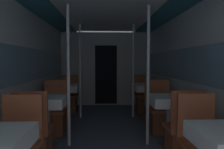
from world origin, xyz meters
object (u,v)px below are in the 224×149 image
Objects in this scene: chair_left_near_1 at (35,140)px; support_pole_left_2 at (80,71)px; dining_table_left_1 at (46,105)px; dining_table_left_2 at (65,90)px; chair_left_far_2 at (69,101)px; support_pole_right_2 at (133,71)px; dining_table_right_1 at (170,104)px; support_pole_right_1 at (148,76)px; dining_table_right_2 at (148,90)px; chair_left_far_1 at (55,118)px; chair_right_near_1 at (182,138)px; support_pole_left_1 at (68,76)px; chair_right_near_2 at (153,110)px; chair_left_near_2 at (61,111)px; chair_right_far_1 at (160,117)px; chair_right_far_2 at (143,100)px.

chair_left_near_1 is 0.44× the size of support_pole_left_2.
dining_table_left_1 is 1.68m from dining_table_left_2.
chair_left_far_2 is at bearing 90.00° from dining_table_left_2.
support_pole_right_2 is at bearing 160.19° from chair_left_far_2.
dining_table_right_1 is 1.77m from support_pole_right_2.
dining_table_right_2 is (0.34, 1.68, -0.44)m from support_pole_right_1.
chair_left_far_1 is 1.84m from support_pole_right_1.
chair_left_far_2 is at bearing 121.46° from support_pole_left_2.
support_pole_left_2 is (0.34, -0.56, 0.78)m from chair_left_far_2.
dining_table_right_2 is (0.00, 1.68, 0.00)m from dining_table_right_1.
chair_right_near_1 reaches higher than dining_table_right_1.
support_pole_left_1 is at bearing -125.93° from support_pole_right_2.
chair_right_near_2 is (1.91, 1.12, -0.35)m from dining_table_left_1.
dining_table_right_2 is at bearing 49.64° from chair_left_near_1.
dining_table_right_2 is at bearing -149.62° from chair_left_far_1.
chair_right_near_1 is at bearing 149.45° from chair_left_far_1.
chair_left_far_1 is at bearing -90.00° from chair_left_near_2.
support_pole_left_2 is at bearing 180.00° from dining_table_right_2.
support_pole_right_1 is at bearing -54.07° from support_pole_left_2.
dining_table_right_2 is at bearing 163.56° from chair_left_far_2.
chair_left_near_1 is at bearing -138.60° from chair_right_near_2.
chair_right_far_1 is 1.17m from dining_table_right_2.
dining_table_left_1 is 1.77m from support_pole_left_2.
chair_right_far_1 is at bearing 138.60° from chair_left_far_2.
chair_left_near_1 is at bearing -163.56° from dining_table_right_1.
chair_left_near_1 and chair_right_far_2 have the same top height.
chair_left_near_1 and chair_left_far_1 have the same top height.
support_pole_left_1 is at bearing -132.91° from dining_table_right_2.
dining_table_right_2 is (1.91, 1.68, 0.00)m from dining_table_left_1.
support_pole_left_2 is 2.08m from support_pole_right_1.
support_pole_right_1 is at bearing 180.00° from dining_table_right_1.
dining_table_right_2 is at bearing 90.00° from chair_right_near_1.
chair_left_near_2 reaches higher than dining_table_left_1.
support_pole_right_1 reaches higher than chair_right_near_1.
chair_right_far_2 is at bearing 58.54° from support_pole_right_2.
chair_left_near_2 is 1.00× the size of chair_right_far_1.
support_pole_right_2 reaches higher than chair_left_far_1.
support_pole_left_2 is at bearing 19.81° from chair_right_far_2.
support_pole_left_2 reaches higher than chair_right_far_1.
support_pole_left_2 is 2.85m from chair_right_near_1.
support_pole_left_1 reaches higher than dining_table_right_1.
chair_left_near_2 is (0.00, 1.68, 0.00)m from chair_left_near_1.
chair_left_far_1 is at bearing 90.00° from dining_table_left_1.
chair_left_far_2 is (-0.34, 2.25, -0.78)m from support_pole_left_1.
chair_left_near_2 is 1.99m from chair_right_far_1.
chair_left_near_1 is at bearing -90.00° from chair_left_near_2.
chair_right_near_2 reaches higher than dining_table_left_2.
chair_left_near_2 is (0.00, 0.56, 0.00)m from chair_left_far_1.
chair_right_far_2 is (1.91, 0.56, -0.35)m from dining_table_left_2.
chair_right_far_2 is at bearing 19.81° from support_pole_left_2.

